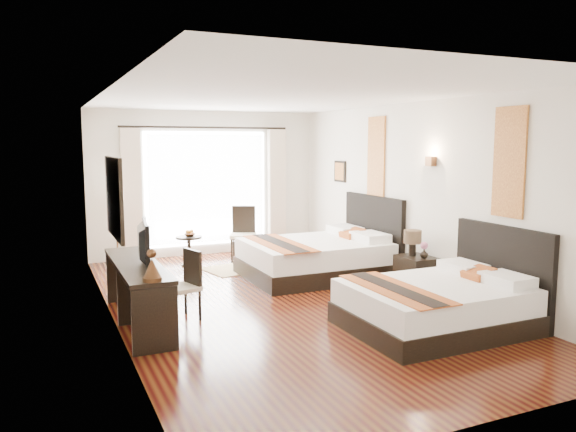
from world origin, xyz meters
name	(u,v)px	position (x,y,z in m)	size (l,w,h in m)	color
floor	(284,302)	(0.00, 0.00, -0.01)	(4.50, 7.50, 0.01)	black
ceiling	(283,97)	(0.00, 0.00, 2.79)	(4.50, 7.50, 0.02)	white
wall_headboard	(419,195)	(2.25, 0.00, 1.40)	(0.01, 7.50, 2.80)	silver
wall_desk	(111,209)	(-2.25, 0.00, 1.40)	(0.01, 7.50, 2.80)	silver
wall_window	(206,183)	(0.00, 3.75, 1.40)	(4.50, 0.01, 2.80)	silver
wall_entry	(485,248)	(0.00, -3.75, 1.40)	(4.50, 0.01, 2.80)	silver
window_glass	(207,189)	(0.00, 3.73, 1.30)	(2.40, 0.02, 2.20)	white
sheer_curtain	(208,189)	(0.00, 3.67, 1.30)	(2.30, 0.02, 2.10)	white
drape_left	(132,193)	(-1.45, 3.63, 1.28)	(0.35, 0.14, 2.35)	#BBA991
drape_right	(277,188)	(1.45, 3.63, 1.28)	(0.35, 0.14, 2.35)	#BBA991
art_panel_near	(509,162)	(2.23, -1.76, 1.95)	(0.03, 0.50, 1.35)	brown
art_panel_far	(376,157)	(2.23, 1.17, 1.95)	(0.03, 0.50, 1.35)	brown
wall_sconce	(431,161)	(2.19, -0.32, 1.92)	(0.10, 0.14, 0.14)	#462C19
mirror_frame	(114,198)	(-2.22, -0.12, 1.55)	(0.04, 1.25, 0.95)	black
mirror_glass	(116,198)	(-2.19, -0.12, 1.55)	(0.01, 1.12, 0.82)	white
bed_near	(441,303)	(1.26, -1.76, 0.30)	(2.08, 1.62, 1.17)	black
bed_far	(320,256)	(1.16, 1.17, 0.33)	(2.29, 1.78, 1.29)	black
nightstand	(416,274)	(1.99, -0.32, 0.27)	(0.45, 0.56, 0.53)	black
table_lamp	(413,239)	(1.97, -0.23, 0.78)	(0.26, 0.26, 0.41)	black
vase	(424,256)	(2.02, -0.46, 0.56)	(0.12, 0.12, 0.13)	black
console_desk	(138,293)	(-1.99, -0.12, 0.38)	(0.50, 2.20, 0.76)	black
television	(138,242)	(-1.97, -0.17, 1.01)	(0.88, 0.12, 0.51)	black
bronze_figurine	(152,267)	(-1.99, -1.12, 0.90)	(0.20, 0.20, 0.30)	#462C19
desk_chair	(182,299)	(-1.46, -0.19, 0.26)	(0.50, 0.50, 0.86)	beige
floor_lamp	(116,200)	(-1.76, 3.45, 1.18)	(0.28, 0.28, 1.41)	black
side_table	(189,251)	(-0.60, 2.83, 0.27)	(0.46, 0.46, 0.53)	black
fruit_bowl	(190,235)	(-0.59, 2.83, 0.56)	(0.21, 0.21, 0.05)	#4B361A
window_chair	(243,244)	(0.45, 2.89, 0.31)	(0.61, 0.61, 1.00)	beige
jute_rug	(243,268)	(0.19, 2.22, 0.01)	(1.28, 0.87, 0.01)	tan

